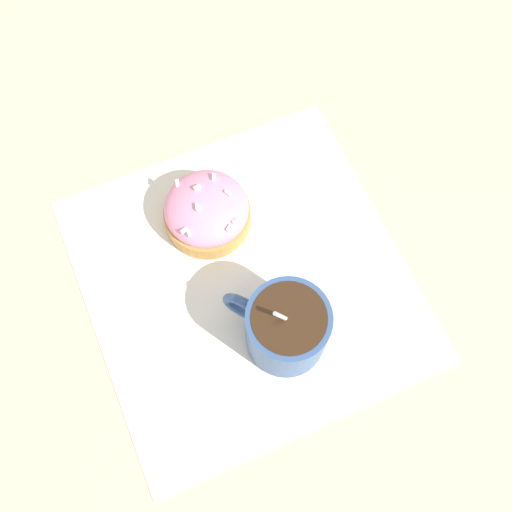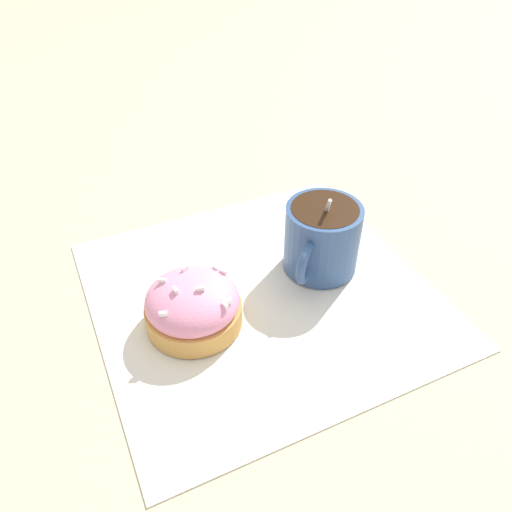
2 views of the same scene
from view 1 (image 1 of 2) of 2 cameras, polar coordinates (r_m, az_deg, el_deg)
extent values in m
plane|color=#C6B793|center=(0.63, -1.04, -2.17)|extent=(3.00, 3.00, 0.00)
cube|color=white|center=(0.63, -1.04, -2.12)|extent=(0.34, 0.33, 0.00)
cylinder|color=#335184|center=(0.57, 2.98, -6.92)|extent=(0.08, 0.08, 0.07)
cylinder|color=#331E0F|center=(0.54, 3.14, -6.08)|extent=(0.07, 0.07, 0.01)
torus|color=#335184|center=(0.57, -1.18, -4.93)|extent=(0.04, 0.04, 0.04)
ellipsoid|color=silver|center=(0.60, 0.86, -7.76)|extent=(0.02, 0.03, 0.01)
cylinder|color=silver|center=(0.56, 3.92, -6.46)|extent=(0.02, 0.05, 0.08)
cylinder|color=#D19347|center=(0.64, -4.62, 3.84)|extent=(0.09, 0.09, 0.02)
ellipsoid|color=pink|center=(0.63, -4.74, 4.55)|extent=(0.09, 0.09, 0.04)
cube|color=white|center=(0.60, -1.97, 3.33)|extent=(0.00, 0.01, 0.00)
cube|color=white|center=(0.60, -5.64, 4.65)|extent=(0.01, 0.00, 0.00)
cube|color=white|center=(0.63, -7.50, 6.88)|extent=(0.01, 0.01, 0.00)
cube|color=white|center=(0.62, -4.05, 7.50)|extent=(0.01, 0.01, 0.00)
cube|color=white|center=(0.60, -6.86, 2.41)|extent=(0.00, 0.01, 0.00)
cube|color=white|center=(0.61, -5.62, 6.50)|extent=(0.00, 0.01, 0.00)
cube|color=white|center=(0.60, -2.74, 2.60)|extent=(0.01, 0.01, 0.00)
cube|color=white|center=(0.60, -6.42, 2.19)|extent=(0.01, 0.00, 0.00)
cube|color=white|center=(0.61, -2.69, 5.98)|extent=(0.01, 0.01, 0.00)
camera|label=2|loc=(0.50, -52.27, 14.38)|focal=35.00mm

